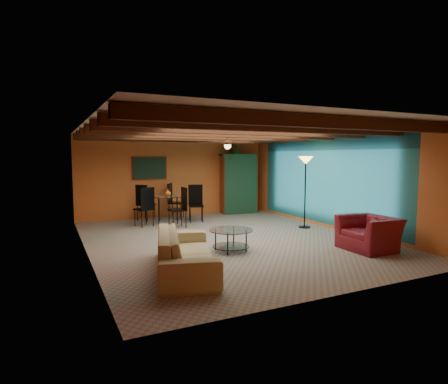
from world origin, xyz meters
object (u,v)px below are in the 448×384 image
floor_lamp (305,192)px  sofa (186,251)px  armchair (369,233)px  dining_table (168,204)px  coffee_table (231,240)px  potted_plant (237,149)px  vase (168,182)px  armoire (237,184)px

floor_lamp → sofa: bearing=-152.1°
armchair → dining_table: (-2.96, 5.09, 0.21)m
coffee_table → potted_plant: (2.64, 4.74, 2.05)m
armchair → vase: bearing=-148.4°
vase → armoire: bearing=16.7°
coffee_table → floor_lamp: floor_lamp is taller
floor_lamp → potted_plant: bearing=97.8°
sofa → armoire: (3.98, 5.64, 0.67)m
armoire → vase: (-2.83, -0.85, 0.23)m
sofa → dining_table: dining_table is taller
sofa → vase: vase is taller
armchair → coffee_table: armchair is taller
sofa → coffee_table: 1.62m
dining_table → armoire: size_ratio=1.09×
coffee_table → armoire: (2.64, 4.74, 0.79)m
armoire → potted_plant: bearing=0.0°
coffee_table → dining_table: dining_table is taller
sofa → armoire: 6.94m
sofa → armoire: armoire is taller
coffee_table → dining_table: bearing=92.9°
sofa → floor_lamp: bearing=-46.0°
coffee_table → floor_lamp: bearing=25.1°
coffee_table → potted_plant: bearing=60.9°
armoire → potted_plant: size_ratio=4.24×
armoire → vase: 2.97m
dining_table → potted_plant: potted_plant is taller
armoire → floor_lamp: 3.33m
armchair → coffee_table: (-2.76, 1.20, -0.13)m
armoire → potted_plant: potted_plant is taller
armchair → coffee_table: size_ratio=1.19×
armchair → armoire: armoire is taller
floor_lamp → armoire: bearing=97.8°
armoire → vase: armoire is taller
dining_table → floor_lamp: bearing=-36.7°
armchair → vase: (-2.96, 5.09, 0.89)m
sofa → vase: size_ratio=12.72×
sofa → vase: (1.15, 4.79, 0.90)m
dining_table → armchair: bearing=-59.9°
coffee_table → sofa: bearing=-146.1°
armchair → floor_lamp: size_ratio=0.55×
coffee_table → floor_lamp: size_ratio=0.46×
dining_table → floor_lamp: size_ratio=1.09×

